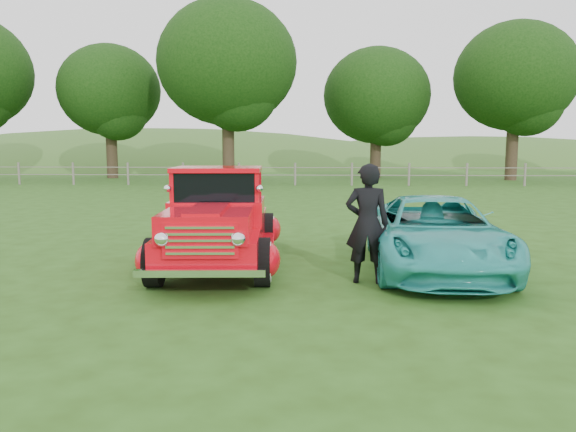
{
  "coord_description": "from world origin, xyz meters",
  "views": [
    {
      "loc": [
        0.92,
        -7.78,
        2.18
      ],
      "look_at": [
        0.53,
        1.2,
        1.02
      ],
      "focal_mm": 35.0,
      "sensor_mm": 36.0,
      "label": 1
    }
  ],
  "objects_px": {
    "tree_mid_west": "(109,91)",
    "tree_near_east": "(377,96)",
    "tree_mid_east": "(516,77)",
    "teal_sedan": "(435,234)",
    "red_pickup": "(219,222)",
    "tree_near_west": "(227,63)",
    "man": "(367,224)"
  },
  "relations": [
    {
      "from": "tree_mid_east",
      "to": "red_pickup",
      "type": "xyz_separation_m",
      "value": [
        -13.75,
        -24.9,
        -5.38
      ]
    },
    {
      "from": "tree_near_west",
      "to": "man",
      "type": "height_order",
      "value": "tree_near_west"
    },
    {
      "from": "tree_mid_west",
      "to": "teal_sedan",
      "type": "xyz_separation_m",
      "value": [
        15.04,
        -26.13,
        -4.91
      ]
    },
    {
      "from": "tree_mid_west",
      "to": "tree_mid_east",
      "type": "xyz_separation_m",
      "value": [
        25.0,
        -1.0,
        0.62
      ]
    },
    {
      "from": "tree_mid_east",
      "to": "teal_sedan",
      "type": "bearing_deg",
      "value": -111.62
    },
    {
      "from": "tree_mid_west",
      "to": "teal_sedan",
      "type": "height_order",
      "value": "tree_mid_west"
    },
    {
      "from": "tree_near_west",
      "to": "tree_mid_east",
      "type": "bearing_deg",
      "value": 6.71
    },
    {
      "from": "tree_mid_west",
      "to": "tree_mid_east",
      "type": "distance_m",
      "value": 25.03
    },
    {
      "from": "tree_mid_west",
      "to": "tree_near_west",
      "type": "relative_size",
      "value": 0.81
    },
    {
      "from": "red_pickup",
      "to": "man",
      "type": "relative_size",
      "value": 2.69
    },
    {
      "from": "red_pickup",
      "to": "man",
      "type": "xyz_separation_m",
      "value": [
        2.53,
        -1.15,
        0.15
      ]
    },
    {
      "from": "teal_sedan",
      "to": "tree_mid_east",
      "type": "bearing_deg",
      "value": 70.93
    },
    {
      "from": "tree_near_west",
      "to": "man",
      "type": "bearing_deg",
      "value": -76.49
    },
    {
      "from": "teal_sedan",
      "to": "tree_mid_west",
      "type": "bearing_deg",
      "value": 122.47
    },
    {
      "from": "tree_mid_east",
      "to": "red_pickup",
      "type": "height_order",
      "value": "tree_mid_east"
    },
    {
      "from": "tree_mid_west",
      "to": "teal_sedan",
      "type": "bearing_deg",
      "value": -60.08
    },
    {
      "from": "tree_near_east",
      "to": "red_pickup",
      "type": "bearing_deg",
      "value": -102.07
    },
    {
      "from": "tree_mid_east",
      "to": "man",
      "type": "bearing_deg",
      "value": -113.3
    },
    {
      "from": "tree_near_west",
      "to": "tree_near_east",
      "type": "relative_size",
      "value": 1.25
    },
    {
      "from": "tree_mid_west",
      "to": "tree_near_west",
      "type": "distance_m",
      "value": 8.63
    },
    {
      "from": "tree_near_west",
      "to": "tree_near_east",
      "type": "height_order",
      "value": "tree_near_west"
    },
    {
      "from": "tree_mid_west",
      "to": "tree_near_east",
      "type": "relative_size",
      "value": 1.02
    },
    {
      "from": "tree_near_east",
      "to": "man",
      "type": "xyz_separation_m",
      "value": [
        -3.22,
        -28.05,
        -4.31
      ]
    },
    {
      "from": "tree_mid_east",
      "to": "tree_near_west",
      "type": "bearing_deg",
      "value": -173.29
    },
    {
      "from": "tree_near_west",
      "to": "tree_near_east",
      "type": "bearing_deg",
      "value": 23.96
    },
    {
      "from": "red_pickup",
      "to": "teal_sedan",
      "type": "bearing_deg",
      "value": -6.65
    },
    {
      "from": "tree_mid_east",
      "to": "tree_near_east",
      "type": "bearing_deg",
      "value": 165.96
    },
    {
      "from": "tree_near_east",
      "to": "tree_near_west",
      "type": "bearing_deg",
      "value": -156.04
    },
    {
      "from": "tree_mid_west",
      "to": "tree_near_west",
      "type": "bearing_deg",
      "value": -20.56
    },
    {
      "from": "tree_near_west",
      "to": "man",
      "type": "xyz_separation_m",
      "value": [
        5.78,
        -24.05,
        -5.86
      ]
    },
    {
      "from": "tree_mid_west",
      "to": "tree_near_east",
      "type": "height_order",
      "value": "tree_mid_west"
    },
    {
      "from": "teal_sedan",
      "to": "man",
      "type": "relative_size",
      "value": 2.44
    }
  ]
}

